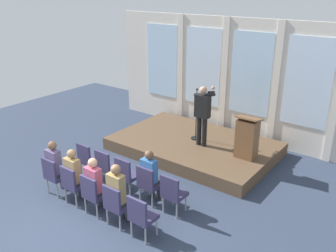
{
  "coord_description": "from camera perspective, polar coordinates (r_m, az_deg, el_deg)",
  "views": [
    {
      "loc": [
        5.25,
        -3.58,
        4.66
      ],
      "look_at": [
        0.1,
        3.27,
        1.28
      ],
      "focal_mm": 38.66,
      "sensor_mm": 36.0,
      "label": 1
    }
  ],
  "objects": [
    {
      "name": "stage_platform",
      "position": [
        10.76,
        4.09,
        -3.15
      ],
      "size": [
        4.58,
        2.98,
        0.36
      ],
      "primitive_type": "cube",
      "color": "brown",
      "rests_on": "ground"
    },
    {
      "name": "chair_r0_c4",
      "position": [
        7.81,
        0.72,
        -10.38
      ],
      "size": [
        0.46,
        0.44,
        0.94
      ],
      "color": "#99999E",
      "rests_on": "ground"
    },
    {
      "name": "audience_r1_c1",
      "position": [
        8.37,
        -14.48,
        -7.22
      ],
      "size": [
        0.36,
        0.39,
        1.33
      ],
      "color": "#2D2D33",
      "rests_on": "ground"
    },
    {
      "name": "chair_r0_c0",
      "position": [
        9.45,
        -12.57,
        -4.96
      ],
      "size": [
        0.46,
        0.44,
        0.94
      ],
      "color": "#99999E",
      "rests_on": "ground"
    },
    {
      "name": "audience_r1_c3",
      "position": [
        7.46,
        -7.87,
        -10.21
      ],
      "size": [
        0.36,
        0.39,
        1.38
      ],
      "color": "#2D2D33",
      "rests_on": "ground"
    },
    {
      "name": "mic_stand",
      "position": [
        10.69,
        4.41,
        -0.34
      ],
      "size": [
        0.28,
        0.28,
        1.56
      ],
      "color": "black",
      "rests_on": "stage_platform"
    },
    {
      "name": "audience_r1_c0",
      "position": [
        8.85,
        -17.26,
        -5.82
      ],
      "size": [
        0.36,
        0.39,
        1.34
      ],
      "color": "#2D2D33",
      "rests_on": "ground"
    },
    {
      "name": "chair_r1_c3",
      "position": [
        7.54,
        -8.21,
        -11.93
      ],
      "size": [
        0.46,
        0.44,
        0.94
      ],
      "color": "#99999E",
      "rests_on": "ground"
    },
    {
      "name": "chair_r0_c3",
      "position": [
        8.17,
        -3.12,
        -8.87
      ],
      "size": [
        0.46,
        0.44,
        0.94
      ],
      "color": "#99999E",
      "rests_on": "ground"
    },
    {
      "name": "speaker",
      "position": [
        10.06,
        5.48,
        2.27
      ],
      "size": [
        0.51,
        0.69,
        1.73
      ],
      "color": "black",
      "rests_on": "stage_platform"
    },
    {
      "name": "ground_plane",
      "position": [
        7.88,
        -15.62,
        -15.68
      ],
      "size": [
        16.82,
        16.82,
        0.0
      ],
      "primitive_type": "plane",
      "color": "#2D384C"
    },
    {
      "name": "chair_r1_c2",
      "position": [
        7.97,
        -11.7,
        -10.2
      ],
      "size": [
        0.46,
        0.44,
        0.94
      ],
      "color": "#99999E",
      "rests_on": "ground"
    },
    {
      "name": "audience_r1_c2",
      "position": [
        7.91,
        -11.36,
        -8.75
      ],
      "size": [
        0.36,
        0.39,
        1.32
      ],
      "color": "#2D2D33",
      "rests_on": "ground"
    },
    {
      "name": "lectern",
      "position": [
        9.68,
        12.35,
        -1.82
      ],
      "size": [
        0.6,
        0.48,
        1.16
      ],
      "color": "brown",
      "rests_on": "stage_platform"
    },
    {
      "name": "audience_r0_c3",
      "position": [
        8.13,
        -2.77,
        -7.5
      ],
      "size": [
        0.36,
        0.39,
        1.3
      ],
      "color": "#2D2D33",
      "rests_on": "ground"
    },
    {
      "name": "chair_r0_c2",
      "position": [
        8.56,
        -6.6,
        -7.46
      ],
      "size": [
        0.46,
        0.44,
        0.94
      ],
      "color": "#99999E",
      "rests_on": "ground"
    },
    {
      "name": "chair_r1_c0",
      "position": [
        8.91,
        -17.52,
        -7.19
      ],
      "size": [
        0.46,
        0.44,
        0.94
      ],
      "color": "#99999E",
      "rests_on": "ground"
    },
    {
      "name": "chair_r0_c1",
      "position": [
        8.99,
        -9.74,
        -6.15
      ],
      "size": [
        0.46,
        0.44,
        0.94
      ],
      "color": "#99999E",
      "rests_on": "ground"
    },
    {
      "name": "chair_r1_c4",
      "position": [
        7.15,
        -4.27,
        -13.81
      ],
      "size": [
        0.46,
        0.44,
        0.94
      ],
      "color": "#99999E",
      "rests_on": "ground"
    },
    {
      "name": "chair_r1_c1",
      "position": [
        8.42,
        -14.78,
        -8.62
      ],
      "size": [
        0.46,
        0.44,
        0.94
      ],
      "color": "#99999E",
      "rests_on": "ground"
    },
    {
      "name": "rear_partition",
      "position": [
        11.64,
        9.37,
        7.57
      ],
      "size": [
        8.41,
        0.14,
        3.76
      ],
      "color": "silver",
      "rests_on": "ground"
    }
  ]
}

